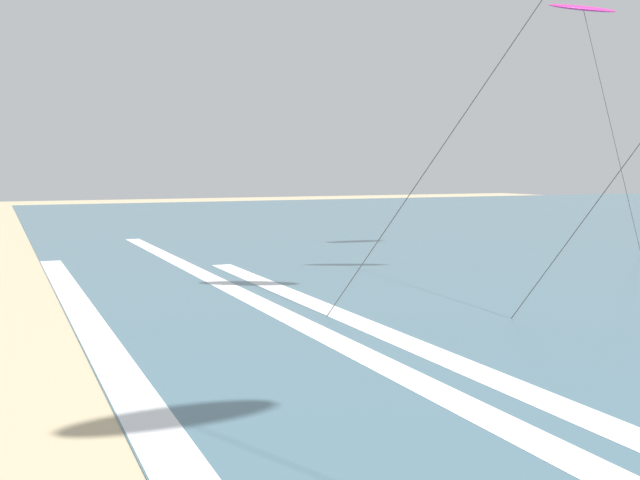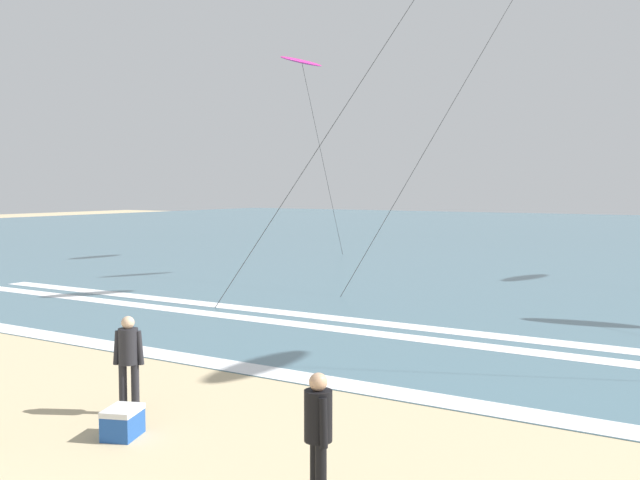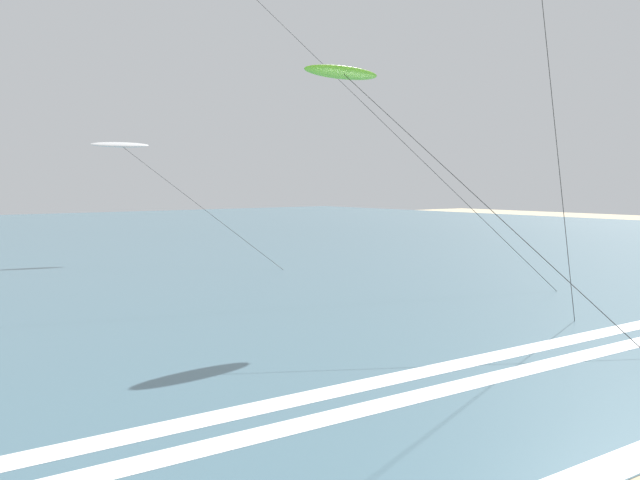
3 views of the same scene
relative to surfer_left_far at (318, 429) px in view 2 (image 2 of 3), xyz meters
The scene contains 7 objects.
wave_foam_shoreline 5.18m from the surfer_left_far, 111.67° to the left, with size 44.37×0.75×0.01m, color white.
wave_foam_mid_break 9.92m from the surfer_left_far, 111.03° to the left, with size 56.29×0.69×0.01m, color white.
wave_foam_outer_break 10.70m from the surfer_left_far, 99.77° to the left, with size 36.73×0.73×0.01m, color white.
surfer_left_far is the anchor object (origin of this frame).
surfer_left_near 4.72m from the surfer_left_far, 162.58° to the left, with size 0.48×0.34×1.60m.
kite_magenta_far_right 30.41m from the surfer_left_far, 123.74° to the left, with size 1.08×4.87×10.13m.
cooler_box 3.87m from the surfer_left_far, behind, with size 0.64×0.73×0.44m.
Camera 2 is at (6.85, -1.51, 3.68)m, focal length 41.14 mm.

